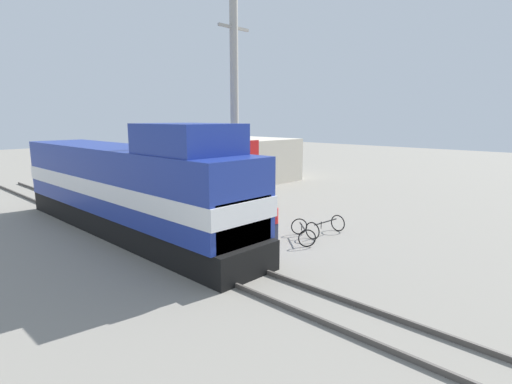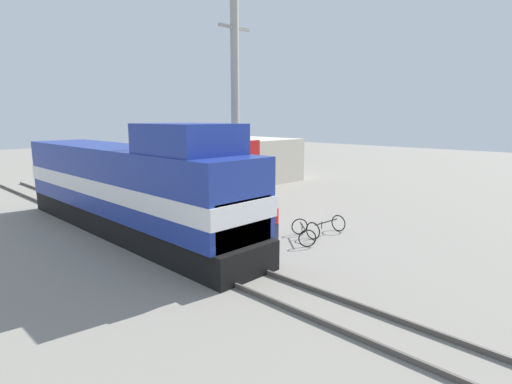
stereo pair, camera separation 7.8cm
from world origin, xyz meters
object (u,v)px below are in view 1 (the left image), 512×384
vendor_umbrella (205,171)px  billboard_sign (246,158)px  locomotive (131,188)px  person_bystander (274,221)px  utility_pole (235,115)px  bicycle (303,232)px  bicycle_spare (326,227)px

vendor_umbrella → billboard_sign: bearing=-14.3°
locomotive → person_bystander: (3.52, -5.27, -1.17)m
billboard_sign → utility_pole: bearing=-142.3°
locomotive → billboard_sign: 7.51m
person_bystander → bicycle: bearing=-36.4°
billboard_sign → bicycle_spare: 7.28m
locomotive → utility_pole: utility_pole is taller
bicycle → bicycle_spare: (1.30, -0.25, 0.01)m
utility_pole → bicycle_spare: bearing=-71.5°
person_bystander → locomotive: bearing=123.7°
vendor_umbrella → bicycle: bearing=-93.8°
utility_pole → bicycle: 6.31m
bicycle_spare → locomotive: bearing=-134.3°
vendor_umbrella → bicycle_spare: (0.84, -7.28, -1.87)m
utility_pole → person_bystander: utility_pole is taller
person_bystander → bicycle: person_bystander is taller
bicycle_spare → vendor_umbrella: bearing=-170.6°
billboard_sign → bicycle: bearing=-114.7°
vendor_umbrella → person_bystander: vendor_umbrella is taller
utility_pole → billboard_sign: bearing=37.7°
utility_pole → person_bystander: bearing=-105.0°
utility_pole → locomotive: bearing=155.7°
locomotive → bicycle: 7.71m
locomotive → vendor_umbrella: 5.09m
locomotive → bicycle: size_ratio=8.65×
utility_pole → vendor_umbrella: (0.59, 3.01, -2.97)m
person_bystander → bicycle: 1.35m
locomotive → person_bystander: locomotive is taller
utility_pole → billboard_sign: (3.07, 2.37, -2.37)m
locomotive → person_bystander: size_ratio=9.44×
person_bystander → bicycle_spare: 2.56m
utility_pole → person_bystander: size_ratio=6.15×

